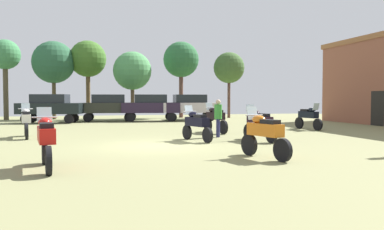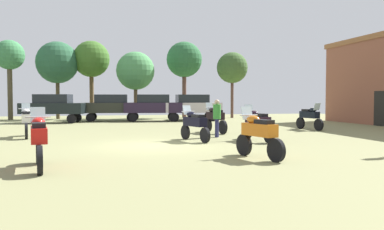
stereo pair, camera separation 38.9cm
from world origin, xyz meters
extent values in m
cube|color=#808054|center=(0.00, 0.00, 0.01)|extent=(44.00, 52.00, 0.02)
cube|color=black|center=(15.03, 6.96, 1.10)|extent=(0.08, 1.20, 2.20)
cylinder|color=black|center=(4.12, 1.38, 0.34)|extent=(0.23, 0.65, 0.64)
cylinder|color=black|center=(4.41, -0.23, 0.34)|extent=(0.23, 0.65, 0.64)
cube|color=black|center=(4.26, 0.57, 0.84)|extent=(0.60, 1.43, 0.36)
ellipsoid|color=black|center=(4.21, 0.88, 1.12)|extent=(0.40, 0.53, 0.24)
cube|color=black|center=(4.31, 0.33, 1.08)|extent=(0.40, 0.60, 0.12)
cube|color=silver|center=(4.14, 1.22, 1.30)|extent=(0.38, 0.21, 0.39)
cylinder|color=#B7B7BC|center=(4.16, 1.12, 1.24)|extent=(0.62, 0.15, 0.04)
cylinder|color=black|center=(-5.27, 5.03, 0.36)|extent=(0.24, 0.69, 0.68)
cylinder|color=black|center=(-4.98, 3.43, 0.36)|extent=(0.24, 0.69, 0.68)
cube|color=silver|center=(-5.12, 4.23, 0.88)|extent=(0.60, 1.42, 0.36)
ellipsoid|color=silver|center=(-5.18, 4.53, 1.16)|extent=(0.40, 0.53, 0.24)
cube|color=black|center=(-5.08, 3.99, 1.12)|extent=(0.39, 0.60, 0.12)
cube|color=silver|center=(-5.24, 4.87, 1.34)|extent=(0.38, 0.21, 0.39)
cylinder|color=#B7B7BC|center=(-5.22, 4.77, 1.28)|extent=(0.62, 0.14, 0.04)
cylinder|color=black|center=(3.46, 5.28, 0.36)|extent=(0.27, 0.68, 0.67)
cylinder|color=black|center=(3.81, 3.81, 0.36)|extent=(0.27, 0.68, 0.67)
cube|color=black|center=(3.64, 4.55, 0.87)|extent=(0.64, 1.33, 0.36)
ellipsoid|color=black|center=(3.57, 4.83, 1.15)|extent=(0.42, 0.54, 0.24)
cube|color=black|center=(3.69, 4.33, 1.11)|extent=(0.42, 0.61, 0.12)
cube|color=silver|center=(3.50, 5.14, 1.33)|extent=(0.39, 0.23, 0.39)
cylinder|color=#B7B7BC|center=(3.52, 5.05, 1.27)|extent=(0.61, 0.18, 0.04)
cylinder|color=black|center=(2.32, -3.09, 0.35)|extent=(0.29, 0.66, 0.65)
cylinder|color=black|center=(2.73, -4.50, 0.35)|extent=(0.29, 0.66, 0.65)
cube|color=#CD6A17|center=(2.53, -3.79, 0.85)|extent=(0.69, 1.29, 0.36)
ellipsoid|color=#CD6A17|center=(2.45, -3.53, 1.13)|extent=(0.44, 0.55, 0.24)
cube|color=black|center=(2.58, -4.00, 1.09)|extent=(0.44, 0.62, 0.12)
cube|color=silver|center=(2.36, -3.23, 1.31)|extent=(0.39, 0.25, 0.39)
cylinder|color=#B7B7BC|center=(2.39, -3.32, 1.25)|extent=(0.61, 0.20, 0.04)
cylinder|color=black|center=(1.56, 1.90, 0.32)|extent=(0.29, 0.61, 0.60)
cylinder|color=black|center=(2.03, 0.41, 0.32)|extent=(0.29, 0.61, 0.60)
cube|color=black|center=(1.79, 1.15, 0.80)|extent=(0.74, 1.37, 0.36)
ellipsoid|color=black|center=(1.70, 1.44, 1.08)|extent=(0.45, 0.55, 0.24)
cube|color=black|center=(1.86, 0.93, 1.04)|extent=(0.45, 0.62, 0.12)
cube|color=silver|center=(1.60, 1.76, 1.26)|extent=(0.39, 0.25, 0.39)
cylinder|color=#B7B7BC|center=(1.63, 1.66, 1.20)|extent=(0.60, 0.22, 0.04)
cylinder|color=black|center=(-3.51, -3.33, 0.36)|extent=(0.23, 0.68, 0.67)
cylinder|color=black|center=(-3.24, -4.94, 0.36)|extent=(0.23, 0.68, 0.67)
cube|color=red|center=(-3.37, -4.14, 0.87)|extent=(0.58, 1.43, 0.36)
ellipsoid|color=red|center=(-3.42, -3.83, 1.15)|extent=(0.39, 0.53, 0.24)
cube|color=black|center=(-3.33, -4.38, 1.11)|extent=(0.39, 0.60, 0.12)
cube|color=silver|center=(-3.48, -3.49, 1.33)|extent=(0.38, 0.21, 0.39)
cylinder|color=#B7B7BC|center=(-3.46, -3.59, 1.27)|extent=(0.62, 0.14, 0.04)
cylinder|color=black|center=(9.35, 4.55, 0.34)|extent=(0.22, 0.66, 0.65)
cylinder|color=black|center=(9.09, 6.06, 0.34)|extent=(0.22, 0.66, 0.65)
cube|color=black|center=(9.22, 5.31, 0.85)|extent=(0.57, 1.34, 0.36)
ellipsoid|color=black|center=(9.27, 5.02, 1.13)|extent=(0.39, 0.53, 0.24)
cube|color=black|center=(9.18, 5.53, 1.09)|extent=(0.39, 0.60, 0.12)
cube|color=silver|center=(9.32, 4.70, 1.31)|extent=(0.38, 0.21, 0.39)
cylinder|color=#B7B7BC|center=(9.31, 4.79, 1.25)|extent=(0.62, 0.14, 0.04)
cylinder|color=black|center=(0.38, 14.84, 0.34)|extent=(0.66, 0.31, 0.64)
cylinder|color=black|center=(0.58, 16.26, 0.34)|extent=(0.66, 0.31, 0.64)
cylinder|color=black|center=(3.27, 14.43, 0.34)|extent=(0.66, 0.31, 0.64)
cylinder|color=black|center=(3.47, 15.85, 0.34)|extent=(0.66, 0.31, 0.64)
cube|color=#22172D|center=(1.93, 15.34, 1.03)|extent=(4.51, 2.38, 0.75)
cube|color=black|center=(1.93, 15.34, 1.71)|extent=(2.56, 1.90, 0.61)
cylinder|color=black|center=(3.40, 14.46, 0.34)|extent=(0.65, 0.24, 0.64)
cylinder|color=black|center=(3.44, 15.90, 0.34)|extent=(0.65, 0.24, 0.64)
cylinder|color=black|center=(6.32, 14.37, 0.34)|extent=(0.65, 0.24, 0.64)
cylinder|color=black|center=(6.36, 15.81, 0.34)|extent=(0.65, 0.24, 0.64)
cube|color=#B2AAB3|center=(4.88, 15.14, 1.03)|extent=(4.35, 1.93, 0.75)
cube|color=black|center=(4.88, 15.14, 1.71)|extent=(2.41, 1.66, 0.61)
cylinder|color=black|center=(-6.77, 14.49, 0.34)|extent=(0.67, 0.34, 0.64)
cylinder|color=black|center=(-6.50, 15.90, 0.34)|extent=(0.67, 0.34, 0.64)
cylinder|color=black|center=(-3.90, 13.94, 0.34)|extent=(0.67, 0.34, 0.64)
cylinder|color=black|center=(-3.62, 15.35, 0.34)|extent=(0.67, 0.34, 0.64)
cube|color=black|center=(-5.20, 14.92, 1.03)|extent=(4.56, 2.58, 0.75)
cube|color=black|center=(-5.20, 14.92, 1.71)|extent=(2.62, 2.00, 0.61)
cylinder|color=black|center=(-2.68, 15.37, 0.34)|extent=(0.66, 0.27, 0.64)
cylinder|color=black|center=(-2.56, 16.81, 0.34)|extent=(0.66, 0.27, 0.64)
cylinder|color=black|center=(0.23, 15.12, 0.34)|extent=(0.66, 0.27, 0.64)
cylinder|color=black|center=(0.35, 16.55, 0.34)|extent=(0.66, 0.27, 0.64)
cube|color=black|center=(-1.17, 15.96, 1.03)|extent=(4.44, 2.17, 0.75)
cube|color=black|center=(-1.17, 15.96, 1.71)|extent=(2.49, 1.78, 0.61)
cylinder|color=#23244F|center=(3.07, 2.39, 0.43)|extent=(0.14, 0.14, 0.81)
cylinder|color=#23244F|center=(3.15, 2.54, 0.43)|extent=(0.14, 0.14, 0.81)
cylinder|color=#358C33|center=(3.11, 2.46, 1.15)|extent=(0.46, 0.46, 0.64)
sphere|color=tan|center=(3.11, 2.46, 1.58)|extent=(0.22, 0.22, 0.22)
cylinder|color=#4D442E|center=(-8.99, 19.67, 2.34)|extent=(0.38, 0.38, 4.64)
sphere|color=#397A47|center=(-8.99, 19.67, 5.19)|extent=(2.36, 2.36, 2.36)
cylinder|color=brown|center=(0.93, 19.33, 1.68)|extent=(0.31, 0.31, 3.31)
sphere|color=#478B4E|center=(0.93, 19.33, 4.06)|extent=(3.22, 3.22, 3.22)
cylinder|color=brown|center=(5.30, 20.16, 2.24)|extent=(0.37, 0.37, 4.45)
sphere|color=#286034|center=(5.30, 20.16, 5.18)|extent=(3.15, 3.15, 3.15)
cylinder|color=brown|center=(9.28, 18.69, 1.91)|extent=(0.26, 0.26, 3.78)
sphere|color=#395929|center=(9.28, 18.69, 4.41)|extent=(2.70, 2.70, 2.70)
cylinder|color=brown|center=(-2.70, 20.51, 2.20)|extent=(0.35, 0.35, 4.37)
sphere|color=#396423|center=(-2.70, 20.51, 5.08)|extent=(3.07, 3.07, 3.07)
cylinder|color=#4F422B|center=(-5.43, 20.22, 1.97)|extent=(0.31, 0.31, 3.90)
sphere|color=#285939|center=(-5.43, 20.22, 4.70)|extent=(3.46, 3.46, 3.46)
camera|label=1|loc=(-2.24, -14.29, 1.76)|focal=37.08mm
camera|label=2|loc=(-1.86, -14.38, 1.76)|focal=37.08mm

